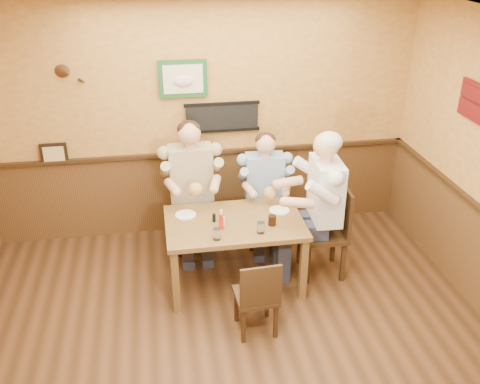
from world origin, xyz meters
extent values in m
plane|color=#372110|center=(0.00, 0.00, 0.00)|extent=(5.00, 5.00, 0.00)
cube|color=silver|center=(0.00, 0.00, 2.80)|extent=(5.00, 5.00, 0.02)
cube|color=gold|center=(0.00, 2.50, 1.40)|extent=(5.00, 0.02, 2.80)
cube|color=brown|center=(0.00, 2.48, 0.50)|extent=(5.00, 0.02, 1.00)
cube|color=black|center=(0.23, 2.46, 1.45)|extent=(0.88, 0.03, 0.34)
cube|color=#1D5428|center=(-0.20, 2.46, 1.92)|extent=(0.54, 0.03, 0.42)
cube|color=black|center=(-1.70, 2.46, 1.12)|extent=(0.30, 0.03, 0.26)
cube|color=maroon|center=(2.46, 1.05, 1.95)|extent=(0.03, 0.48, 0.36)
cube|color=brown|center=(0.18, 1.26, 0.72)|extent=(1.40, 0.90, 0.05)
cube|color=brown|center=(-0.46, 0.87, 0.35)|extent=(0.07, 0.07, 0.70)
cube|color=brown|center=(0.82, 0.87, 0.35)|extent=(0.07, 0.07, 0.70)
cube|color=brown|center=(-0.46, 1.65, 0.35)|extent=(0.07, 0.07, 0.70)
cube|color=brown|center=(0.82, 1.65, 0.35)|extent=(0.07, 0.07, 0.70)
cylinder|color=silver|center=(-0.04, 0.93, 0.81)|extent=(0.10, 0.10, 0.12)
cylinder|color=silver|center=(0.40, 0.98, 0.81)|extent=(0.09, 0.09, 0.11)
cylinder|color=black|center=(0.54, 1.11, 0.80)|extent=(0.09, 0.09, 0.10)
cylinder|color=#B62713|center=(0.03, 1.12, 0.85)|extent=(0.06, 0.06, 0.19)
cylinder|color=white|center=(0.05, 1.19, 0.80)|extent=(0.04, 0.04, 0.10)
cylinder|color=black|center=(-0.02, 1.28, 0.79)|extent=(0.04, 0.04, 0.09)
cylinder|color=silver|center=(-0.30, 1.45, 0.76)|extent=(0.27, 0.27, 0.01)
cylinder|color=silver|center=(0.68, 1.39, 0.76)|extent=(0.24, 0.24, 0.01)
camera|label=1|loc=(-0.54, -3.42, 3.45)|focal=40.00mm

